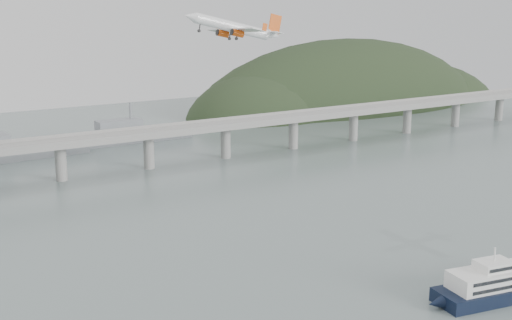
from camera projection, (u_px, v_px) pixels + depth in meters
ground at (350, 306)px, 213.00m from camera, size 900.00×900.00×0.00m
bridge at (112, 142)px, 373.02m from camera, size 800.00×22.00×23.90m
headland at (356, 124)px, 638.87m from camera, size 365.00×155.00×156.00m
airliner at (235, 28)px, 247.11m from camera, size 40.16×36.17×11.99m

